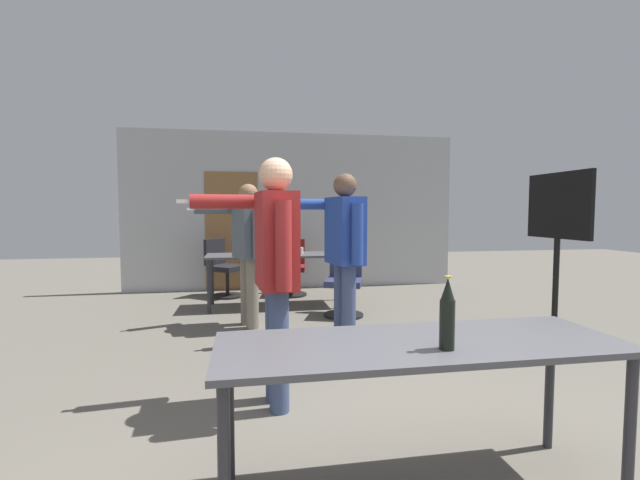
{
  "coord_description": "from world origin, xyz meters",
  "views": [
    {
      "loc": [
        -0.86,
        -1.5,
        1.37
      ],
      "look_at": [
        -0.16,
        2.5,
        1.1
      ],
      "focal_mm": 24.0,
      "sensor_mm": 36.0,
      "label": 1
    }
  ],
  "objects_px": {
    "tv_screen": "(557,239)",
    "person_far_watching": "(274,258)",
    "beer_bottle": "(447,315)",
    "person_near_casual": "(343,244)",
    "office_chair_near_pushed": "(291,269)",
    "drink_cup": "(301,250)",
    "office_chair_mid_tucked": "(224,270)",
    "person_left_plaid": "(248,242)",
    "office_chair_side_rolled": "(344,284)"
  },
  "relations": [
    {
      "from": "tv_screen",
      "to": "person_left_plaid",
      "type": "xyz_separation_m",
      "value": [
        -3.22,
        1.1,
        -0.07
      ]
    },
    {
      "from": "office_chair_near_pushed",
      "to": "office_chair_mid_tucked",
      "type": "bearing_deg",
      "value": 8.27
    },
    {
      "from": "tv_screen",
      "to": "drink_cup",
      "type": "bearing_deg",
      "value": -131.31
    },
    {
      "from": "person_far_watching",
      "to": "office_chair_near_pushed",
      "type": "distance_m",
      "value": 4.11
    },
    {
      "from": "office_chair_near_pushed",
      "to": "drink_cup",
      "type": "xyz_separation_m",
      "value": [
        0.06,
        -0.82,
        0.39
      ]
    },
    {
      "from": "person_far_watching",
      "to": "office_chair_mid_tucked",
      "type": "height_order",
      "value": "person_far_watching"
    },
    {
      "from": "tv_screen",
      "to": "office_chair_mid_tucked",
      "type": "bearing_deg",
      "value": -129.81
    },
    {
      "from": "tv_screen",
      "to": "drink_cup",
      "type": "relative_size",
      "value": 19.36
    },
    {
      "from": "person_near_casual",
      "to": "person_far_watching",
      "type": "distance_m",
      "value": 1.43
    },
    {
      "from": "tv_screen",
      "to": "office_chair_side_rolled",
      "type": "xyz_separation_m",
      "value": [
        -1.96,
        1.47,
        -0.67
      ]
    },
    {
      "from": "person_left_plaid",
      "to": "office_chair_near_pushed",
      "type": "distance_m",
      "value": 2.09
    },
    {
      "from": "person_far_watching",
      "to": "drink_cup",
      "type": "distance_m",
      "value": 3.27
    },
    {
      "from": "person_left_plaid",
      "to": "person_far_watching",
      "type": "height_order",
      "value": "person_far_watching"
    },
    {
      "from": "tv_screen",
      "to": "drink_cup",
      "type": "distance_m",
      "value": 3.28
    },
    {
      "from": "person_far_watching",
      "to": "beer_bottle",
      "type": "bearing_deg",
      "value": -155.85
    },
    {
      "from": "person_far_watching",
      "to": "office_chair_mid_tucked",
      "type": "distance_m",
      "value": 4.14
    },
    {
      "from": "person_left_plaid",
      "to": "beer_bottle",
      "type": "xyz_separation_m",
      "value": [
        0.86,
        -3.36,
        -0.1
      ]
    },
    {
      "from": "office_chair_side_rolled",
      "to": "office_chair_mid_tucked",
      "type": "distance_m",
      "value": 2.25
    },
    {
      "from": "office_chair_near_pushed",
      "to": "office_chair_side_rolled",
      "type": "height_order",
      "value": "office_chair_near_pushed"
    },
    {
      "from": "person_left_plaid",
      "to": "person_near_casual",
      "type": "xyz_separation_m",
      "value": [
        0.94,
        -0.95,
        0.04
      ]
    },
    {
      "from": "person_left_plaid",
      "to": "drink_cup",
      "type": "relative_size",
      "value": 18.42
    },
    {
      "from": "tv_screen",
      "to": "person_left_plaid",
      "type": "distance_m",
      "value": 3.41
    },
    {
      "from": "drink_cup",
      "to": "person_near_casual",
      "type": "bearing_deg",
      "value": -85.08
    },
    {
      "from": "beer_bottle",
      "to": "office_chair_mid_tucked",
      "type": "bearing_deg",
      "value": 103.25
    },
    {
      "from": "beer_bottle",
      "to": "person_near_casual",
      "type": "bearing_deg",
      "value": 88.01
    },
    {
      "from": "person_left_plaid",
      "to": "person_near_casual",
      "type": "bearing_deg",
      "value": -154.41
    },
    {
      "from": "person_far_watching",
      "to": "office_chair_side_rolled",
      "type": "distance_m",
      "value": 2.82
    },
    {
      "from": "tv_screen",
      "to": "person_far_watching",
      "type": "relative_size",
      "value": 1.02
    },
    {
      "from": "tv_screen",
      "to": "office_chair_near_pushed",
      "type": "xyz_separation_m",
      "value": [
        -2.51,
        2.97,
        -0.67
      ]
    },
    {
      "from": "person_near_casual",
      "to": "office_chair_side_rolled",
      "type": "distance_m",
      "value": 1.49
    },
    {
      "from": "tv_screen",
      "to": "person_left_plaid",
      "type": "relative_size",
      "value": 1.05
    },
    {
      "from": "beer_bottle",
      "to": "office_chair_near_pushed",
      "type": "bearing_deg",
      "value": 91.63
    },
    {
      "from": "person_near_casual",
      "to": "tv_screen",
      "type": "bearing_deg",
      "value": -104.42
    },
    {
      "from": "office_chair_side_rolled",
      "to": "beer_bottle",
      "type": "xyz_separation_m",
      "value": [
        -0.4,
        -3.72,
        0.5
      ]
    },
    {
      "from": "office_chair_mid_tucked",
      "to": "beer_bottle",
      "type": "distance_m",
      "value": 5.42
    },
    {
      "from": "person_near_casual",
      "to": "drink_cup",
      "type": "height_order",
      "value": "person_near_casual"
    },
    {
      "from": "office_chair_side_rolled",
      "to": "drink_cup",
      "type": "distance_m",
      "value": 0.93
    },
    {
      "from": "person_left_plaid",
      "to": "office_chair_mid_tucked",
      "type": "height_order",
      "value": "person_left_plaid"
    },
    {
      "from": "tv_screen",
      "to": "person_left_plaid",
      "type": "height_order",
      "value": "tv_screen"
    },
    {
      "from": "tv_screen",
      "to": "office_chair_near_pushed",
      "type": "bearing_deg",
      "value": -139.8
    },
    {
      "from": "beer_bottle",
      "to": "drink_cup",
      "type": "height_order",
      "value": "beer_bottle"
    },
    {
      "from": "tv_screen",
      "to": "person_far_watching",
      "type": "bearing_deg",
      "value": -70.96
    },
    {
      "from": "person_near_casual",
      "to": "beer_bottle",
      "type": "xyz_separation_m",
      "value": [
        -0.08,
        -2.41,
        -0.14
      ]
    },
    {
      "from": "office_chair_side_rolled",
      "to": "person_far_watching",
      "type": "bearing_deg",
      "value": 86.0
    },
    {
      "from": "drink_cup",
      "to": "beer_bottle",
      "type": "bearing_deg",
      "value": -88.85
    },
    {
      "from": "office_chair_near_pushed",
      "to": "beer_bottle",
      "type": "relative_size",
      "value": 2.75
    },
    {
      "from": "person_far_watching",
      "to": "office_chair_side_rolled",
      "type": "xyz_separation_m",
      "value": [
        1.09,
        2.52,
        -0.63
      ]
    },
    {
      "from": "person_near_casual",
      "to": "office_chair_near_pushed",
      "type": "height_order",
      "value": "person_near_casual"
    },
    {
      "from": "person_left_plaid",
      "to": "office_chair_side_rolled",
      "type": "height_order",
      "value": "person_left_plaid"
    },
    {
      "from": "person_far_watching",
      "to": "beer_bottle",
      "type": "xyz_separation_m",
      "value": [
        0.69,
        -1.2,
        -0.14
      ]
    }
  ]
}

